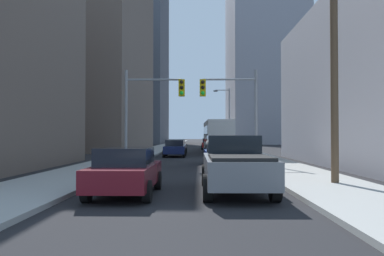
# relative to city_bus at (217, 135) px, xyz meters

# --- Properties ---
(sidewalk_left) EXTENTS (3.51, 160.00, 0.15)m
(sidewalk_left) POSITION_rel_city_bus_xyz_m (-7.69, 12.92, -1.85)
(sidewalk_left) COLOR #9E9E99
(sidewalk_left) RESTS_ON ground
(sidewalk_right) EXTENTS (3.51, 160.00, 0.15)m
(sidewalk_right) POSITION_rel_city_bus_xyz_m (2.73, 12.92, -1.85)
(sidewalk_right) COLOR #9E9E99
(sidewalk_right) RESTS_ON ground
(city_bus) EXTENTS (2.74, 11.55, 3.40)m
(city_bus) POSITION_rel_city_bus_xyz_m (0.00, 0.00, 0.00)
(city_bus) COLOR silver
(city_bus) RESTS_ON ground
(pickup_truck_grey) EXTENTS (2.20, 5.41, 1.90)m
(pickup_truck_grey) POSITION_rel_city_bus_xyz_m (-0.78, -27.38, -1.00)
(pickup_truck_grey) COLOR slate
(pickup_truck_grey) RESTS_ON ground
(sedan_maroon) EXTENTS (1.95, 4.21, 1.52)m
(sedan_maroon) POSITION_rel_city_bus_xyz_m (-4.31, -28.14, -1.16)
(sedan_maroon) COLOR maroon
(sedan_maroon) RESTS_ON ground
(sedan_blue) EXTENTS (1.95, 4.24, 1.52)m
(sedan_blue) POSITION_rel_city_bus_xyz_m (-0.70, -16.19, -1.16)
(sedan_blue) COLOR navy
(sedan_blue) RESTS_ON ground
(sedan_navy) EXTENTS (1.95, 4.21, 1.52)m
(sedan_navy) POSITION_rel_city_bus_xyz_m (-4.11, -6.59, -1.16)
(sedan_navy) COLOR #141E4C
(sedan_navy) RESTS_ON ground
(sedan_silver) EXTENTS (1.95, 4.22, 1.52)m
(sedan_silver) POSITION_rel_city_bus_xyz_m (-4.21, -0.89, -1.16)
(sedan_silver) COLOR #B7BABF
(sedan_silver) RESTS_ON ground
(sedan_red) EXTENTS (1.95, 4.21, 1.52)m
(sedan_red) POSITION_rel_city_bus_xyz_m (-0.64, 11.10, -1.16)
(sedan_red) COLOR maroon
(sedan_red) RESTS_ON ground
(traffic_signal_near_left) EXTENTS (3.76, 0.44, 6.00)m
(traffic_signal_near_left) POSITION_rel_city_bus_xyz_m (-4.93, -16.73, 2.11)
(traffic_signal_near_left) COLOR gray
(traffic_signal_near_left) RESTS_ON ground
(traffic_signal_near_right) EXTENTS (3.59, 0.44, 6.00)m
(traffic_signal_near_right) POSITION_rel_city_bus_xyz_m (0.06, -16.73, 2.10)
(traffic_signal_near_right) COLOR gray
(traffic_signal_near_right) RESTS_ON ground
(utility_pole_right) EXTENTS (2.20, 0.28, 10.21)m
(utility_pole_right) POSITION_rel_city_bus_xyz_m (3.08, -25.95, 3.46)
(utility_pole_right) COLOR brown
(utility_pole_right) RESTS_ON ground
(street_lamp_right) EXTENTS (2.00, 0.32, 7.50)m
(street_lamp_right) POSITION_rel_city_bus_xyz_m (1.38, 4.37, 2.57)
(street_lamp_right) COLOR gray
(street_lamp_right) RESTS_ON ground
(building_left_mid_office) EXTENTS (16.72, 26.67, 27.57)m
(building_left_mid_office) POSITION_rel_city_bus_xyz_m (-18.25, 11.52, 11.86)
(building_left_mid_office) COLOR #66564C
(building_left_mid_office) RESTS_ON ground
(building_left_far_tower) EXTENTS (23.02, 23.24, 51.67)m
(building_left_far_tower) POSITION_rel_city_bus_xyz_m (-21.51, 49.20, 23.91)
(building_left_far_tower) COLOR #4C515B
(building_left_far_tower) RESTS_ON ground
(building_right_far_highrise) EXTENTS (16.33, 27.95, 55.40)m
(building_right_far_highrise) POSITION_rel_city_bus_xyz_m (13.80, 51.48, 25.77)
(building_right_far_highrise) COLOR #93939E
(building_right_far_highrise) RESTS_ON ground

